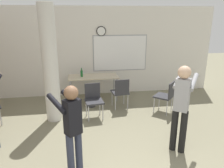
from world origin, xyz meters
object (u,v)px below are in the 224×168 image
object	(u,v)px
chair_table_right	(121,91)
person_playing_front	(72,125)
folding_table	(93,78)
bottle_on_table	(82,73)
chair_table_front	(94,98)
chair_mid_room	(166,95)
person_playing_side	(182,103)

from	to	relation	value
chair_table_right	person_playing_front	world-z (taller)	person_playing_front
folding_table	bottle_on_table	bearing A→B (deg)	-176.40
chair_table_front	folding_table	bearing A→B (deg)	86.14
chair_mid_room	person_playing_side	size ratio (longest dim) A/B	0.52
chair_table_front	person_playing_side	distance (m)	2.33
chair_table_front	person_playing_front	distance (m)	2.22
chair_table_right	person_playing_side	size ratio (longest dim) A/B	0.52
bottle_on_table	chair_table_front	size ratio (longest dim) A/B	0.31
folding_table	person_playing_side	distance (m)	3.28
folding_table	chair_mid_room	size ratio (longest dim) A/B	1.72
folding_table	chair_mid_room	world-z (taller)	chair_mid_room
chair_table_front	person_playing_side	xyz separation A→B (m)	(1.50, -1.71, 0.48)
folding_table	chair_table_front	size ratio (longest dim) A/B	1.72
chair_mid_room	chair_table_right	xyz separation A→B (m)	(-1.14, 0.47, 0.00)
chair_mid_room	person_playing_side	distance (m)	1.80
folding_table	person_playing_side	world-z (taller)	person_playing_side
chair_mid_room	chair_table_front	world-z (taller)	same
chair_mid_room	chair_table_front	distance (m)	1.93
folding_table	chair_table_front	bearing A→B (deg)	-93.86
bottle_on_table	chair_mid_room	world-z (taller)	bottle_on_table
person_playing_side	bottle_on_table	bearing A→B (deg)	121.09
person_playing_side	chair_table_right	bearing A→B (deg)	108.36
folding_table	person_playing_side	xyz separation A→B (m)	(1.42, -2.94, 0.29)
folding_table	chair_table_right	distance (m)	1.07
chair_table_front	person_playing_front	size ratio (longest dim) A/B	0.56
bottle_on_table	person_playing_front	bearing A→B (deg)	-93.61
chair_table_right	person_playing_side	world-z (taller)	person_playing_side
folding_table	chair_table_front	distance (m)	1.25
folding_table	person_playing_side	bearing A→B (deg)	-64.29
chair_mid_room	chair_table_right	size ratio (longest dim) A/B	1.00
bottle_on_table	chair_mid_room	xyz separation A→B (m)	(2.19, -1.24, -0.35)
folding_table	chair_table_right	world-z (taller)	chair_table_right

